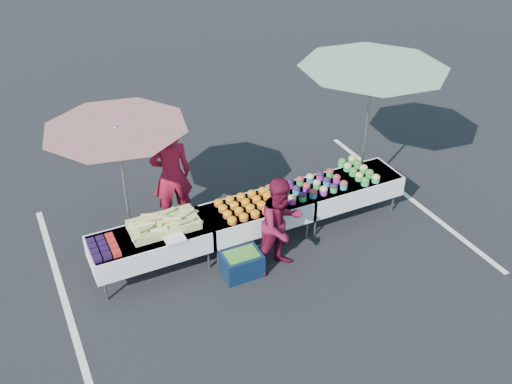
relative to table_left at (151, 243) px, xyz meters
name	(u,v)px	position (x,y,z in m)	size (l,w,h in m)	color
ground	(256,241)	(1.80, 0.00, -0.58)	(80.00, 80.00, 0.00)	black
stripe_left	(64,299)	(-1.40, 0.00, -0.58)	(0.10, 5.00, 0.00)	silver
stripe_right	(406,195)	(5.00, 0.00, -0.58)	(0.10, 5.00, 0.00)	silver
table_left	(151,243)	(0.00, 0.00, 0.00)	(1.86, 0.81, 0.75)	white
table_center	(256,213)	(1.80, 0.00, 0.00)	(1.86, 0.81, 0.75)	white
table_right	(348,187)	(3.60, 0.00, 0.00)	(1.86, 0.81, 0.75)	white
berry_punnets	(103,248)	(-0.71, -0.06, 0.21)	(0.40, 0.54, 0.08)	black
corn_pile	(164,224)	(0.25, 0.04, 0.26)	(1.16, 0.57, 0.26)	#C5CC68
plastic_bags	(175,239)	(0.30, -0.30, 0.19)	(0.30, 0.25, 0.05)	white
carrot_bowls	(248,205)	(1.65, -0.01, 0.22)	(0.95, 0.69, 0.11)	#C54F15
potato_cups	(307,187)	(2.75, 0.00, 0.25)	(1.34, 0.58, 0.16)	#287DBA
bean_baskets	(359,170)	(3.86, 0.08, 0.24)	(0.36, 0.86, 0.15)	green
vendor	(171,174)	(0.77, 1.18, 0.38)	(0.70, 0.46, 1.92)	maroon
customer	(281,225)	(1.86, -0.75, 0.23)	(0.79, 0.62, 1.63)	maroon
umbrella_left	(117,139)	(-0.11, 0.80, 1.45)	(2.59, 2.59, 2.24)	black
umbrella_right	(372,79)	(4.17, 0.40, 1.77)	(3.15, 3.15, 2.60)	black
storage_bin	(242,264)	(1.23, -0.65, -0.38)	(0.62, 0.45, 0.40)	#0A1B36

